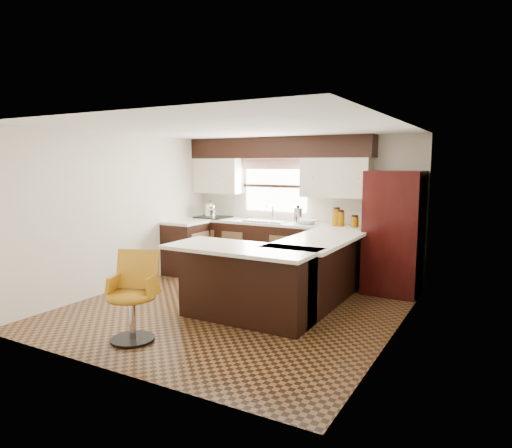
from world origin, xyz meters
The scene contains 30 objects.
floor centered at (0.00, 0.00, 0.00)m, with size 4.40×4.40×0.00m, color #49301A.
ceiling centered at (0.00, 0.00, 2.40)m, with size 4.40×4.40×0.00m, color silver.
wall_back centered at (0.00, 2.20, 1.20)m, with size 4.40×4.40×0.00m, color beige.
wall_front centered at (0.00, -2.20, 1.20)m, with size 4.40×4.40×0.00m, color beige.
wall_left centered at (-2.10, 0.00, 1.20)m, with size 4.40×4.40×0.00m, color beige.
wall_right centered at (2.10, 0.00, 1.20)m, with size 4.40×4.40×0.00m, color beige.
base_cab_back centered at (-0.45, 1.90, 0.45)m, with size 3.30×0.60×0.90m, color black.
base_cab_left centered at (-1.80, 1.25, 0.45)m, with size 0.60×0.70×0.90m, color black.
counter_back centered at (-0.45, 1.90, 0.92)m, with size 3.30×0.60×0.04m, color silver.
counter_left centered at (-1.80, 1.25, 0.92)m, with size 0.60×0.70×0.04m, color silver.
soffit centered at (-0.40, 2.03, 2.22)m, with size 3.40×0.35×0.36m, color black.
upper_cab_left centered at (-1.62, 2.03, 1.72)m, with size 0.94×0.35×0.64m, color beige.
upper_cab_right centered at (0.68, 2.03, 1.72)m, with size 1.14×0.35×0.64m, color beige.
window_pane centered at (-0.50, 2.18, 1.55)m, with size 1.20×0.02×0.90m, color white.
valance centered at (-0.50, 2.14, 1.94)m, with size 1.30×0.06×0.18m, color #D19B93.
sink centered at (-0.50, 1.88, 0.96)m, with size 0.75×0.45×0.03m, color #B2B2B7.
dishwasher centered at (0.55, 1.61, 0.43)m, with size 0.58×0.03×0.78m, color black.
cooktop centered at (-1.65, 1.88, 0.96)m, with size 0.58×0.50×0.03m, color black.
peninsula_long centered at (0.90, 0.62, 0.45)m, with size 0.60×1.95×0.90m, color black.
peninsula_return centered at (0.38, -0.35, 0.45)m, with size 1.65×0.60×0.90m, color black.
counter_pen_long centered at (0.95, 0.62, 0.92)m, with size 0.84×1.95×0.04m, color silver.
counter_pen_return centered at (0.35, -0.44, 0.92)m, with size 1.89×0.84×0.04m, color silver.
refrigerator centered at (1.69, 1.81, 0.92)m, with size 0.79×0.76×1.84m, color black.
bar_chair centered at (-0.38, -1.56, 0.49)m, with size 0.53×0.53×0.99m, color #B57815, non-canonical shape.
kettle centered at (-1.70, 1.88, 1.12)m, with size 0.22×0.22×0.29m, color silver, non-canonical shape.
percolator centered at (0.07, 1.90, 1.08)m, with size 0.15×0.15×0.27m, color silver.
mixing_bowl centered at (0.23, 1.90, 0.98)m, with size 0.31×0.31×0.08m, color white.
canister_large centered at (0.73, 1.92, 1.08)m, with size 0.14×0.14×0.27m, color #8C5607.
canister_med centered at (0.81, 1.92, 1.06)m, with size 0.12×0.12×0.23m, color #8C5607.
canister_small centered at (1.04, 1.92, 1.03)m, with size 0.12×0.12×0.16m, color #8C5607.
Camera 1 is at (3.17, -5.11, 1.94)m, focal length 32.00 mm.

